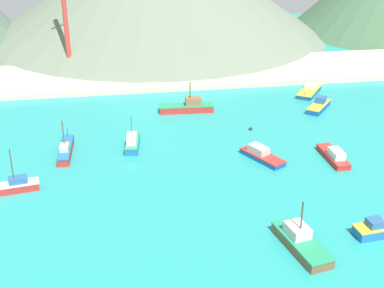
{
  "coord_description": "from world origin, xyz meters",
  "views": [
    {
      "loc": [
        -20.6,
        -16.66,
        38.9
      ],
      "look_at": [
        -8.41,
        59.51,
        2.88
      ],
      "focal_mm": 49.96,
      "sensor_mm": 36.0,
      "label": 1
    }
  ],
  "objects_px": {
    "fishing_boat_2": "(309,91)",
    "fishing_boat_10": "(261,155)",
    "fishing_boat_4": "(66,150)",
    "fishing_boat_12": "(334,156)",
    "fishing_boat_13": "(301,242)",
    "radio_tower": "(64,6)",
    "buoy_0": "(251,129)",
    "fishing_boat_15": "(188,107)",
    "fishing_boat_1": "(319,106)",
    "fishing_boat_14": "(379,229)",
    "fishing_boat_7": "(13,186)",
    "fishing_boat_3": "(132,142)"
  },
  "relations": [
    {
      "from": "fishing_boat_2",
      "to": "fishing_boat_10",
      "type": "relative_size",
      "value": 1.11
    },
    {
      "from": "fishing_boat_10",
      "to": "fishing_boat_15",
      "type": "distance_m",
      "value": 24.18
    },
    {
      "from": "fishing_boat_10",
      "to": "radio_tower",
      "type": "xyz_separation_m",
      "value": [
        -32.55,
        50.21,
        15.46
      ]
    },
    {
      "from": "fishing_boat_10",
      "to": "fishing_boat_14",
      "type": "distance_m",
      "value": 24.57
    },
    {
      "from": "fishing_boat_12",
      "to": "fishing_boat_13",
      "type": "xyz_separation_m",
      "value": [
        -13.42,
        -21.94,
        0.18
      ]
    },
    {
      "from": "fishing_boat_7",
      "to": "fishing_boat_15",
      "type": "distance_m",
      "value": 40.07
    },
    {
      "from": "fishing_boat_13",
      "to": "fishing_boat_3",
      "type": "bearing_deg",
      "value": 120.29
    },
    {
      "from": "fishing_boat_3",
      "to": "fishing_boat_10",
      "type": "relative_size",
      "value": 0.85
    },
    {
      "from": "fishing_boat_15",
      "to": "buoy_0",
      "type": "bearing_deg",
      "value": -47.08
    },
    {
      "from": "fishing_boat_3",
      "to": "fishing_boat_12",
      "type": "relative_size",
      "value": 0.85
    },
    {
      "from": "fishing_boat_4",
      "to": "fishing_boat_7",
      "type": "relative_size",
      "value": 1.27
    },
    {
      "from": "fishing_boat_4",
      "to": "fishing_boat_12",
      "type": "height_order",
      "value": "fishing_boat_4"
    },
    {
      "from": "fishing_boat_3",
      "to": "fishing_boat_4",
      "type": "xyz_separation_m",
      "value": [
        -11.02,
        -0.76,
        -0.19
      ]
    },
    {
      "from": "fishing_boat_1",
      "to": "fishing_boat_12",
      "type": "distance_m",
      "value": 22.71
    },
    {
      "from": "fishing_boat_1",
      "to": "fishing_boat_12",
      "type": "bearing_deg",
      "value": -105.27
    },
    {
      "from": "fishing_boat_3",
      "to": "fishing_boat_7",
      "type": "xyz_separation_m",
      "value": [
        -17.8,
        -11.97,
        -0.18
      ]
    },
    {
      "from": "fishing_boat_12",
      "to": "radio_tower",
      "type": "bearing_deg",
      "value": 130.06
    },
    {
      "from": "fishing_boat_1",
      "to": "fishing_boat_10",
      "type": "xyz_separation_m",
      "value": [
        -17.48,
        -19.74,
        -0.04
      ]
    },
    {
      "from": "fishing_boat_1",
      "to": "fishing_boat_2",
      "type": "bearing_deg",
      "value": 80.88
    },
    {
      "from": "fishing_boat_3",
      "to": "radio_tower",
      "type": "height_order",
      "value": "radio_tower"
    },
    {
      "from": "fishing_boat_2",
      "to": "fishing_boat_13",
      "type": "height_order",
      "value": "fishing_boat_13"
    },
    {
      "from": "fishing_boat_12",
      "to": "fishing_boat_15",
      "type": "xyz_separation_m",
      "value": [
        -20.12,
        24.76,
        0.25
      ]
    },
    {
      "from": "fishing_boat_2",
      "to": "fishing_boat_14",
      "type": "height_order",
      "value": "fishing_boat_14"
    },
    {
      "from": "fishing_boat_10",
      "to": "fishing_boat_14",
      "type": "height_order",
      "value": "fishing_boat_14"
    },
    {
      "from": "fishing_boat_2",
      "to": "fishing_boat_14",
      "type": "xyz_separation_m",
      "value": [
        -10.17,
        -52.01,
        0.24
      ]
    },
    {
      "from": "fishing_boat_7",
      "to": "fishing_boat_15",
      "type": "bearing_deg",
      "value": 42.41
    },
    {
      "from": "fishing_boat_1",
      "to": "fishing_boat_2",
      "type": "height_order",
      "value": "fishing_boat_1"
    },
    {
      "from": "fishing_boat_2",
      "to": "fishing_boat_10",
      "type": "distance_m",
      "value": 34.72
    },
    {
      "from": "fishing_boat_14",
      "to": "fishing_boat_3",
      "type": "bearing_deg",
      "value": 133.79
    },
    {
      "from": "fishing_boat_4",
      "to": "fishing_boat_13",
      "type": "height_order",
      "value": "fishing_boat_13"
    },
    {
      "from": "fishing_boat_14",
      "to": "buoy_0",
      "type": "bearing_deg",
      "value": 102.09
    },
    {
      "from": "radio_tower",
      "to": "buoy_0",
      "type": "bearing_deg",
      "value": -48.52
    },
    {
      "from": "fishing_boat_1",
      "to": "buoy_0",
      "type": "bearing_deg",
      "value": -153.93
    },
    {
      "from": "fishing_boat_10",
      "to": "radio_tower",
      "type": "distance_m",
      "value": 61.8
    },
    {
      "from": "fishing_boat_12",
      "to": "buoy_0",
      "type": "distance_m",
      "value": 17.32
    },
    {
      "from": "fishing_boat_3",
      "to": "fishing_boat_4",
      "type": "distance_m",
      "value": 11.05
    },
    {
      "from": "fishing_boat_10",
      "to": "fishing_boat_14",
      "type": "relative_size",
      "value": 1.23
    },
    {
      "from": "fishing_boat_3",
      "to": "radio_tower",
      "type": "xyz_separation_m",
      "value": [
        -12.14,
        42.67,
        15.19
      ]
    },
    {
      "from": "fishing_boat_4",
      "to": "fishing_boat_3",
      "type": "bearing_deg",
      "value": 3.95
    },
    {
      "from": "fishing_boat_2",
      "to": "buoy_0",
      "type": "distance_m",
      "value": 24.64
    },
    {
      "from": "fishing_boat_4",
      "to": "fishing_boat_15",
      "type": "xyz_separation_m",
      "value": [
        22.8,
        15.81,
        0.18
      ]
    },
    {
      "from": "fishing_boat_1",
      "to": "fishing_boat_12",
      "type": "relative_size",
      "value": 0.9
    },
    {
      "from": "fishing_boat_15",
      "to": "buoy_0",
      "type": "height_order",
      "value": "fishing_boat_15"
    },
    {
      "from": "buoy_0",
      "to": "fishing_boat_15",
      "type": "bearing_deg",
      "value": 132.92
    },
    {
      "from": "fishing_boat_7",
      "to": "fishing_boat_10",
      "type": "height_order",
      "value": "fishing_boat_7"
    },
    {
      "from": "fishing_boat_10",
      "to": "fishing_boat_12",
      "type": "xyz_separation_m",
      "value": [
        11.49,
        -2.17,
        0.01
      ]
    },
    {
      "from": "fishing_boat_4",
      "to": "fishing_boat_10",
      "type": "distance_m",
      "value": 32.15
    },
    {
      "from": "fishing_boat_4",
      "to": "fishing_boat_14",
      "type": "relative_size",
      "value": 1.42
    },
    {
      "from": "fishing_boat_3",
      "to": "fishing_boat_4",
      "type": "bearing_deg",
      "value": -176.05
    },
    {
      "from": "fishing_boat_12",
      "to": "buoy_0",
      "type": "bearing_deg",
      "value": 125.87
    }
  ]
}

